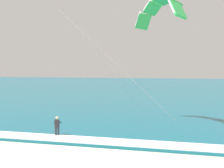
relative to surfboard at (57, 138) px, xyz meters
The scene contains 5 objects.
sea 58.23m from the surfboard, 89.59° to the left, with size 200.00×120.00×0.20m, color #146075.
surf_foam 0.90m from the surfboard, 62.04° to the right, with size 200.00×1.82×0.04m, color white.
surfboard is the anchor object (origin of this frame).
kitesurfer 0.91m from the surfboard, 101.00° to the left, with size 0.58×0.58×1.69m.
kite_primary 14.01m from the surfboard, 34.49° to the left, with size 9.69×7.75×10.52m.
Camera 1 is at (8.43, -5.66, 5.44)m, focal length 42.59 mm.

